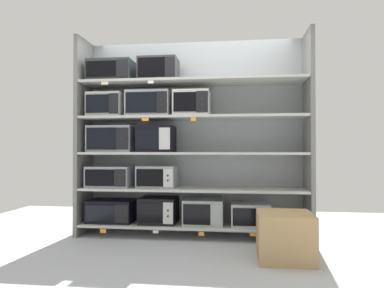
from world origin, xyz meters
TOP-DOWN VIEW (x-y plane):
  - ground at (0.00, -1.00)m, footprint 6.76×6.00m
  - back_panel at (0.00, 0.28)m, footprint 2.96×0.04m
  - upright_left at (-1.41, 0.00)m, footprint 0.05×0.52m
  - upright_right at (1.41, 0.00)m, footprint 0.05×0.52m
  - shelf_0 at (0.00, 0.00)m, footprint 2.76×0.52m
  - microwave_0 at (-1.03, -0.00)m, footprint 0.57×0.39m
  - microwave_1 at (-0.42, -0.00)m, footprint 0.45×0.42m
  - microwave_2 at (0.14, -0.00)m, footprint 0.48×0.43m
  - microwave_3 at (0.72, -0.00)m, footprint 0.46×0.40m
  - price_tag_0 at (-1.04, -0.26)m, footprint 0.08×0.00m
  - price_tag_1 at (-0.40, -0.26)m, footprint 0.07×0.00m
  - price_tag_2 at (0.14, -0.26)m, footprint 0.07×0.00m
  - price_tag_3 at (0.74, -0.26)m, footprint 0.09×0.00m
  - shelf_1 at (0.00, 0.00)m, footprint 2.76×0.52m
  - microwave_4 at (-1.04, -0.00)m, footprint 0.55×0.43m
  - microwave_5 at (-0.44, -0.00)m, footprint 0.47×0.38m
  - shelf_2 at (0.00, 0.00)m, footprint 2.76×0.52m
  - microwave_6 at (-1.03, -0.00)m, footprint 0.57×0.36m
  - microwave_7 at (-0.45, -0.00)m, footprint 0.44×0.43m
  - shelf_3 at (0.00, 0.00)m, footprint 2.76×0.52m
  - microwave_8 at (-1.10, -0.00)m, footprint 0.44×0.38m
  - microwave_9 at (-0.55, -0.00)m, footprint 0.55×0.35m
  - microwave_10 at (0.00, -0.00)m, footprint 0.44×0.39m
  - price_tag_4 at (-0.53, -0.26)m, footprint 0.09×0.00m
  - price_tag_5 at (0.05, -0.26)m, footprint 0.06×0.00m
  - shelf_4 at (0.00, 0.00)m, footprint 2.76×0.52m
  - microwave_11 at (-1.04, -0.00)m, footprint 0.56×0.40m
  - microwave_12 at (-0.42, -0.00)m, footprint 0.48×0.36m
  - price_tag_6 at (-1.03, -0.26)m, footprint 0.09×0.00m
  - price_tag_7 at (-0.46, -0.26)m, footprint 0.07×0.00m
  - shipping_carton at (1.01, -0.82)m, footprint 0.53×0.53m

SIDE VIEW (x-z plane):
  - ground at x=0.00m, z-range -0.02..0.00m
  - price_tag_0 at x=-1.04m, z-range 0.07..0.12m
  - price_tag_2 at x=0.14m, z-range 0.07..0.12m
  - price_tag_3 at x=0.74m, z-range 0.09..0.12m
  - price_tag_1 at x=-0.40m, z-range 0.09..0.12m
  - shelf_0 at x=0.00m, z-range 0.13..0.16m
  - shipping_carton at x=1.01m, z-range 0.00..0.46m
  - microwave_3 at x=0.72m, z-range 0.16..0.43m
  - microwave_0 at x=-1.03m, z-range 0.16..0.44m
  - microwave_2 at x=0.14m, z-range 0.16..0.46m
  - microwave_1 at x=-0.42m, z-range 0.16..0.48m
  - shelf_1 at x=0.00m, z-range 0.57..0.60m
  - microwave_4 at x=-1.04m, z-range 0.60..0.86m
  - microwave_5 at x=-0.44m, z-range 0.60..0.87m
  - shelf_2 at x=0.00m, z-range 1.02..1.05m
  - microwave_7 at x=-0.45m, z-range 1.05..1.37m
  - microwave_6 at x=-1.03m, z-range 1.05..1.38m
  - back_panel at x=0.00m, z-range 0.00..2.50m
  - upright_left at x=-1.41m, z-range 0.00..2.50m
  - upright_right at x=1.41m, z-range 0.00..2.50m
  - price_tag_5 at x=0.05m, z-range 1.41..1.45m
  - price_tag_4 at x=-0.53m, z-range 1.42..1.45m
  - shelf_3 at x=0.00m, z-range 1.46..1.49m
  - microwave_8 at x=-1.10m, z-range 1.49..1.80m
  - microwave_10 at x=0.00m, z-range 1.49..1.80m
  - microwave_9 at x=-0.55m, z-range 1.49..1.81m
  - price_tag_6 at x=-1.03m, z-range 1.86..1.90m
  - price_tag_7 at x=-0.46m, z-range 1.86..1.90m
  - shelf_4 at x=0.00m, z-range 1.90..1.93m
  - microwave_11 at x=-1.04m, z-range 1.93..2.21m
  - microwave_12 at x=-0.42m, z-range 1.93..2.22m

